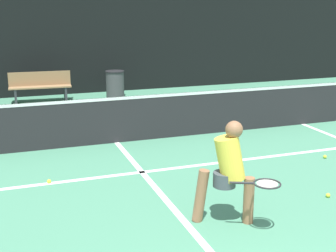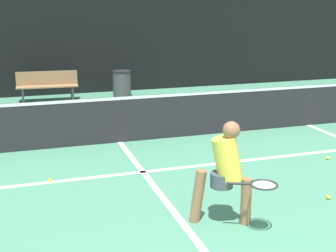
# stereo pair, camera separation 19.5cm
# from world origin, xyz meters

# --- Properties ---
(court_service_line) EXTENTS (8.25, 0.10, 0.01)m
(court_service_line) POSITION_xyz_m (0.00, 5.13, 0.00)
(court_service_line) COLOR white
(court_service_line) RESTS_ON ground
(court_center_mark) EXTENTS (0.10, 5.29, 0.01)m
(court_center_mark) POSITION_xyz_m (0.00, 4.33, 0.00)
(court_center_mark) COLOR white
(court_center_mark) RESTS_ON ground
(net) EXTENTS (11.09, 0.09, 1.07)m
(net) POSITION_xyz_m (0.00, 6.98, 0.51)
(net) COLOR slate
(net) RESTS_ON ground
(fence_back) EXTENTS (24.00, 0.06, 2.96)m
(fence_back) POSITION_xyz_m (0.00, 12.67, 1.47)
(fence_back) COLOR black
(fence_back) RESTS_ON ground
(player_practicing) EXTENTS (1.00, 0.88, 1.37)m
(player_practicing) POSITION_xyz_m (0.52, 2.98, 0.74)
(player_practicing) COLOR #8C6042
(player_practicing) RESTS_ON ground
(tennis_ball_scattered_5) EXTENTS (0.07, 0.07, 0.07)m
(tennis_ball_scattered_5) POSITION_xyz_m (3.39, 4.71, 0.03)
(tennis_ball_scattered_5) COLOR #D1E033
(tennis_ball_scattered_5) RESTS_ON ground
(tennis_ball_scattered_6) EXTENTS (0.07, 0.07, 0.07)m
(tennis_ball_scattered_6) POSITION_xyz_m (2.29, 3.20, 0.03)
(tennis_ball_scattered_6) COLOR #D1E033
(tennis_ball_scattered_6) RESTS_ON ground
(tennis_ball_scattered_7) EXTENTS (0.07, 0.07, 0.07)m
(tennis_ball_scattered_7) POSITION_xyz_m (-1.54, 5.15, 0.03)
(tennis_ball_scattered_7) COLOR #D1E033
(tennis_ball_scattered_7) RESTS_ON ground
(courtside_bench) EXTENTS (1.76, 0.49, 0.86)m
(courtside_bench) POSITION_xyz_m (-1.10, 11.73, 0.47)
(courtside_bench) COLOR olive
(courtside_bench) RESTS_ON ground
(trash_bin) EXTENTS (0.57, 0.57, 0.79)m
(trash_bin) POSITION_xyz_m (1.10, 11.73, 0.40)
(trash_bin) COLOR #3F3F42
(trash_bin) RESTS_ON ground
(parked_car) EXTENTS (1.76, 4.32, 1.45)m
(parked_car) POSITION_xyz_m (3.19, 16.73, 0.61)
(parked_car) COLOR navy
(parked_car) RESTS_ON ground
(building_far) EXTENTS (36.00, 2.40, 5.39)m
(building_far) POSITION_xyz_m (0.00, 32.22, 2.69)
(building_far) COLOR beige
(building_far) RESTS_ON ground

